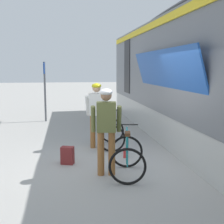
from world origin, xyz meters
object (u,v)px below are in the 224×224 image
Objects in this scene: backpack_on_platform at (67,155)px; water_bottle_near_the_bikes at (125,153)px; bicycle_near_silver at (112,133)px; cyclist_far_in_olive at (106,124)px; bicycle_far_teal at (127,156)px; cyclist_near_in_white at (97,110)px; platform_sign_post at (45,81)px.

backpack_on_platform is 1.41m from water_bottle_near_the_bikes.
water_bottle_near_the_bikes is at bearing -81.23° from bicycle_near_silver.
cyclist_far_in_olive is 0.77m from bicycle_far_teal.
cyclist_far_in_olive is 4.40× the size of backpack_on_platform.
bicycle_far_teal reaches higher than backpack_on_platform.
water_bottle_near_the_bikes is (1.38, 0.29, -0.08)m from backpack_on_platform.
backpack_on_platform is (-0.80, -1.32, -0.85)m from cyclist_near_in_white.
bicycle_near_silver and bicycle_far_teal have the same top height.
platform_sign_post reaches higher than cyclist_near_in_white.
backpack_on_platform is at bearing -82.00° from platform_sign_post.
bicycle_far_teal is 0.49× the size of platform_sign_post.
cyclist_far_in_olive is 6.92m from platform_sign_post.
cyclist_far_in_olive reaches higher than backpack_on_platform.
backpack_on_platform is at bearing -132.45° from bicycle_near_silver.
cyclist_far_in_olive is 1.49× the size of bicycle_far_teal.
cyclist_near_in_white is 2.17m from cyclist_far_in_olive.
cyclist_far_in_olive is at bearing -101.42° from bicycle_near_silver.
cyclist_near_in_white reaches higher than bicycle_far_teal.
bicycle_near_silver is 4.87× the size of water_bottle_near_the_bikes.
cyclist_far_in_olive is 1.52× the size of bicycle_near_silver.
bicycle_near_silver is at bearing 89.12° from bicycle_far_teal.
platform_sign_post reaches higher than backpack_on_platform.
bicycle_near_silver is at bearing 66.57° from backpack_on_platform.
cyclist_far_in_olive is at bearing -90.78° from cyclist_near_in_white.
bicycle_near_silver reaches higher than water_bottle_near_the_bikes.
platform_sign_post is at bearing 103.40° from cyclist_far_in_olive.
cyclist_far_in_olive reaches higher than bicycle_near_silver.
water_bottle_near_the_bikes is at bearing -61.13° from cyclist_near_in_white.
bicycle_near_silver is at bearing 0.86° from cyclist_near_in_white.
backpack_on_platform is (-0.78, 0.85, -0.85)m from cyclist_far_in_olive.
bicycle_far_teal is at bearing -90.88° from bicycle_near_silver.
bicycle_near_silver is 0.48× the size of platform_sign_post.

